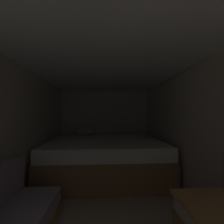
% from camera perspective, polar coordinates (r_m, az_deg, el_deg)
% --- Properties ---
extents(ground_plane, '(6.65, 6.65, 0.00)m').
position_cam_1_polar(ground_plane, '(2.42, -1.80, -32.57)').
color(ground_plane, '#B2A893').
extents(wall_back, '(2.54, 0.05, 1.96)m').
position_cam_1_polar(wall_back, '(4.42, -2.59, -4.68)').
color(wall_back, beige).
rests_on(wall_back, ground).
extents(wall_left, '(0.05, 4.65, 1.96)m').
position_cam_1_polar(wall_left, '(2.39, -33.34, -7.65)').
color(wall_left, beige).
rests_on(wall_left, ground).
extents(wall_right, '(0.05, 4.65, 1.96)m').
position_cam_1_polar(wall_right, '(2.45, 28.96, -7.53)').
color(wall_right, beige).
rests_on(wall_right, ground).
extents(ceiling_slab, '(2.54, 4.65, 0.05)m').
position_cam_1_polar(ceiling_slab, '(2.18, -1.77, 18.34)').
color(ceiling_slab, white).
rests_on(ceiling_slab, wall_left).
extents(bed, '(2.32, 1.96, 0.92)m').
position_cam_1_polar(bed, '(3.48, -2.45, -15.98)').
color(bed, '#9E7247').
rests_on(bed, ground).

